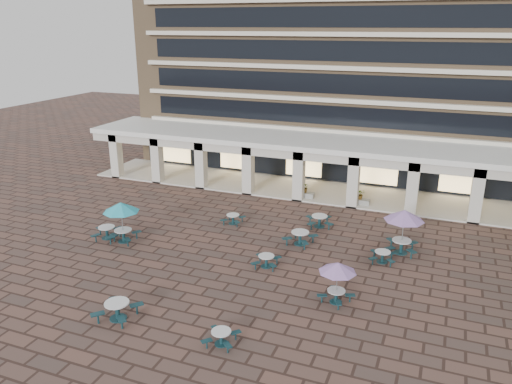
% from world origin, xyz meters
% --- Properties ---
extents(ground, '(120.00, 120.00, 0.00)m').
position_xyz_m(ground, '(0.00, 0.00, 0.00)').
color(ground, brown).
rests_on(ground, ground).
extents(apartment_building, '(40.00, 15.50, 25.20)m').
position_xyz_m(apartment_building, '(0.00, 25.47, 12.60)').
color(apartment_building, '#8D6F4F').
rests_on(apartment_building, ground).
extents(retail_arcade, '(42.00, 6.60, 4.40)m').
position_xyz_m(retail_arcade, '(0.00, 14.80, 3.00)').
color(retail_arcade, white).
rests_on(retail_arcade, ground).
extents(picnic_table_1, '(2.01, 2.01, 0.86)m').
position_xyz_m(picnic_table_1, '(-5.13, -6.62, 0.52)').
color(picnic_table_1, '#153C40').
rests_on(picnic_table_1, ground).
extents(picnic_table_4, '(2.26, 2.26, 2.61)m').
position_xyz_m(picnic_table_4, '(-10.10, 0.79, 2.22)').
color(picnic_table_4, '#153C40').
rests_on(picnic_table_4, ground).
extents(picnic_table_5, '(1.52, 1.52, 0.65)m').
position_xyz_m(picnic_table_5, '(0.20, -6.62, 0.39)').
color(picnic_table_5, '#153C40').
rests_on(picnic_table_5, ground).
extents(picnic_table_6, '(1.87, 1.87, 2.16)m').
position_xyz_m(picnic_table_6, '(4.02, -1.47, 1.84)').
color(picnic_table_6, '#153C40').
rests_on(picnic_table_6, ground).
extents(picnic_table_7, '(1.59, 1.59, 0.68)m').
position_xyz_m(picnic_table_7, '(5.54, 3.84, 0.40)').
color(picnic_table_7, '#153C40').
rests_on(picnic_table_7, ground).
extents(picnic_table_8, '(2.16, 2.16, 0.79)m').
position_xyz_m(picnic_table_8, '(-11.41, 0.85, 0.47)').
color(picnic_table_8, '#153C40').
rests_on(picnic_table_8, ground).
extents(picnic_table_9, '(1.66, 1.66, 0.69)m').
position_xyz_m(picnic_table_9, '(-0.51, 0.85, 0.41)').
color(picnic_table_9, '#153C40').
rests_on(picnic_table_9, ground).
extents(picnic_table_10, '(2.14, 2.14, 0.80)m').
position_xyz_m(picnic_table_10, '(0.81, 7.69, 0.48)').
color(picnic_table_10, '#153C40').
rests_on(picnic_table_10, ground).
extents(picnic_table_11, '(2.37, 2.37, 2.74)m').
position_xyz_m(picnic_table_11, '(6.41, 5.48, 2.33)').
color(picnic_table_11, '#153C40').
rests_on(picnic_table_11, ground).
extents(picnic_table_12, '(1.52, 1.52, 0.67)m').
position_xyz_m(picnic_table_12, '(-4.87, 6.04, 0.40)').
color(picnic_table_12, '#153C40').
rests_on(picnic_table_12, ground).
extents(picnic_table_13, '(2.07, 2.07, 0.83)m').
position_xyz_m(picnic_table_13, '(0.39, 4.50, 0.50)').
color(picnic_table_13, '#153C40').
rests_on(picnic_table_13, ground).
extents(planter_left, '(1.50, 0.64, 1.30)m').
position_xyz_m(planter_left, '(-1.74, 12.90, 0.54)').
color(planter_left, '#969691').
rests_on(planter_left, ground).
extents(planter_right, '(1.50, 0.75, 1.29)m').
position_xyz_m(planter_right, '(2.59, 12.90, 0.53)').
color(planter_right, '#969691').
rests_on(planter_right, ground).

